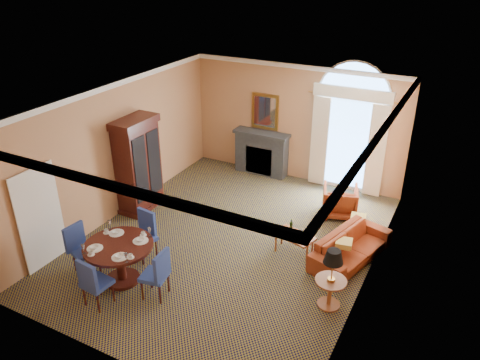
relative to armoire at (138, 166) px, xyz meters
The scene contains 12 objects.
ground 2.96m from the armoire, ahead, with size 7.50×7.50×0.00m, color #131137.
room_envelope 3.05m from the armoire, ahead, with size 6.04×7.52×3.45m.
armoire is the anchor object (origin of this frame).
dining_table 3.00m from the armoire, 58.96° to the right, with size 1.33×1.33×1.03m.
dining_chair_north 2.21m from the armoire, 48.80° to the right, with size 0.55×0.55×1.03m.
dining_chair_south 3.74m from the armoire, 64.36° to the right, with size 0.50×0.51×1.03m.
dining_chair_east 3.62m from the armoire, 46.37° to the right, with size 0.53×0.53×1.03m.
dining_chair_west 2.74m from the armoire, 77.13° to the right, with size 0.59×0.59×1.03m.
sofa 5.34m from the armoire, ahead, with size 2.04×0.80×0.60m, color #93391A.
armchair 4.96m from the armoire, 22.79° to the left, with size 0.80×0.82×0.75m, color #93391A.
coffee_table 4.19m from the armoire, ahead, with size 0.93×0.68×0.74m.
side_table 5.50m from the armoire, 14.27° to the right, with size 0.57×0.57×1.17m.
Camera 1 is at (4.24, -7.62, 5.82)m, focal length 35.00 mm.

